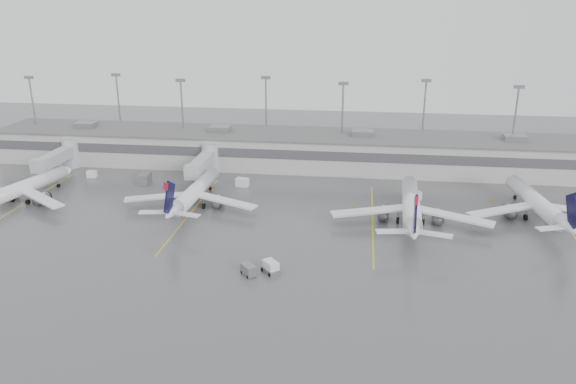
# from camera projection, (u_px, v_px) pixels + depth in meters

# --- Properties ---
(ground) EXTENTS (260.00, 260.00, 0.00)m
(ground) POSITION_uv_depth(u_px,v_px,m) (257.00, 275.00, 84.69)
(ground) COLOR #57575A
(ground) RESTS_ON ground
(terminal) EXTENTS (152.00, 17.00, 9.45)m
(terminal) POSITION_uv_depth(u_px,v_px,m) (300.00, 150.00, 137.57)
(terminal) COLOR #ACACA7
(terminal) RESTS_ON ground
(light_masts) EXTENTS (142.40, 8.00, 20.60)m
(light_masts) POSITION_uv_depth(u_px,v_px,m) (303.00, 113.00, 140.37)
(light_masts) COLOR gray
(light_masts) RESTS_ON ground
(jet_bridge_left) EXTENTS (4.00, 17.20, 7.00)m
(jet_bridge_left) POSITION_uv_depth(u_px,v_px,m) (62.00, 156.00, 133.11)
(jet_bridge_left) COLOR #ABAEB0
(jet_bridge_left) RESTS_ON ground
(jet_bridge_right) EXTENTS (4.00, 17.20, 7.00)m
(jet_bridge_right) POSITION_uv_depth(u_px,v_px,m) (206.00, 162.00, 128.75)
(jet_bridge_right) COLOR #ABAEB0
(jet_bridge_right) RESTS_ON ground
(stand_markings) EXTENTS (105.25, 40.00, 0.01)m
(stand_markings) POSITION_uv_depth(u_px,v_px,m) (280.00, 216.00, 107.15)
(stand_markings) COLOR #D8C80C
(stand_markings) RESTS_ON ground
(jet_far_left) EXTENTS (25.57, 29.01, 9.56)m
(jet_far_left) POSITION_uv_depth(u_px,v_px,m) (20.00, 189.00, 113.48)
(jet_far_left) COLOR white
(jet_far_left) RESTS_ON ground
(jet_mid_left) EXTENTS (27.08, 30.39, 9.83)m
(jet_mid_left) POSITION_uv_depth(u_px,v_px,m) (194.00, 193.00, 110.89)
(jet_mid_left) COLOR white
(jet_mid_left) RESTS_ON ground
(jet_mid_right) EXTENTS (29.41, 33.01, 10.67)m
(jet_mid_right) POSITION_uv_depth(u_px,v_px,m) (411.00, 206.00, 102.97)
(jet_mid_right) COLOR white
(jet_mid_right) RESTS_ON ground
(jet_far_right) EXTENTS (27.91, 31.44, 10.19)m
(jet_far_right) POSITION_uv_depth(u_px,v_px,m) (538.00, 203.00, 104.82)
(jet_far_right) COLOR white
(jet_far_right) RESTS_ON ground
(baggage_tug) EXTENTS (3.32, 3.43, 1.91)m
(baggage_tug) POSITION_uv_depth(u_px,v_px,m) (271.00, 268.00, 85.13)
(baggage_tug) COLOR white
(baggage_tug) RESTS_ON ground
(baggage_cart) EXTENTS (2.81, 2.92, 1.66)m
(baggage_cart) POSITION_uv_depth(u_px,v_px,m) (248.00, 270.00, 84.36)
(baggage_cart) COLOR slate
(baggage_cart) RESTS_ON ground
(gse_uld_a) EXTENTS (2.35, 1.74, 1.53)m
(gse_uld_a) POSITION_uv_depth(u_px,v_px,m) (92.00, 174.00, 130.08)
(gse_uld_a) COLOR white
(gse_uld_a) RESTS_ON ground
(gse_uld_b) EXTENTS (2.92, 2.25, 1.85)m
(gse_uld_b) POSITION_uv_depth(u_px,v_px,m) (242.00, 182.00, 123.80)
(gse_uld_b) COLOR white
(gse_uld_b) RESTS_ON ground
(gse_uld_c) EXTENTS (2.60, 2.10, 1.59)m
(gse_uld_c) POSITION_uv_depth(u_px,v_px,m) (416.00, 196.00, 115.81)
(gse_uld_c) COLOR white
(gse_uld_c) RESTS_ON ground
(gse_loader) EXTENTS (2.40, 3.73, 2.29)m
(gse_loader) POSITION_uv_depth(u_px,v_px,m) (145.00, 179.00, 125.40)
(gse_loader) COLOR slate
(gse_loader) RESTS_ON ground
(cone_a) EXTENTS (0.43, 0.43, 0.68)m
(cone_a) POSITION_uv_depth(u_px,v_px,m) (52.00, 179.00, 127.96)
(cone_a) COLOR orange
(cone_a) RESTS_ON ground
(cone_b) EXTENTS (0.42, 0.42, 0.67)m
(cone_b) POSITION_uv_depth(u_px,v_px,m) (212.00, 189.00, 121.45)
(cone_b) COLOR orange
(cone_b) RESTS_ON ground
(cone_c) EXTENTS (0.43, 0.43, 0.68)m
(cone_c) POSITION_uv_depth(u_px,v_px,m) (354.00, 206.00, 111.69)
(cone_c) COLOR orange
(cone_c) RESTS_ON ground
(cone_d) EXTENTS (0.46, 0.46, 0.74)m
(cone_d) POSITION_uv_depth(u_px,v_px,m) (492.00, 200.00, 114.68)
(cone_d) COLOR orange
(cone_d) RESTS_ON ground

